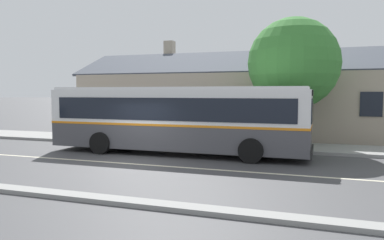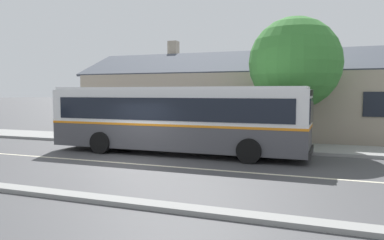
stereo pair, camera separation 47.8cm
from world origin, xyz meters
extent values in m
plane|color=#424244|center=(0.00, 0.00, 0.00)|extent=(300.00, 300.00, 0.00)
cube|color=gray|center=(0.00, 6.00, 0.07)|extent=(60.00, 3.00, 0.15)
cube|color=gray|center=(0.00, -4.75, 0.06)|extent=(60.00, 0.50, 0.12)
cube|color=beige|center=(0.00, 0.00, 0.00)|extent=(60.00, 0.16, 0.01)
cube|color=tan|center=(2.23, 12.77, 1.98)|extent=(21.51, 8.23, 3.96)
cube|color=#424751|center=(2.23, 10.71, 4.76)|extent=(22.11, 4.17, 1.75)
cube|color=#424751|center=(2.23, 14.83, 4.76)|extent=(22.11, 4.17, 1.75)
cube|color=tan|center=(-3.69, 13.59, 6.06)|extent=(0.70, 0.70, 1.20)
cube|color=black|center=(-5.30, 8.63, 2.18)|extent=(1.10, 0.06, 1.30)
cube|color=black|center=(9.76, 8.63, 2.18)|extent=(1.10, 0.06, 1.30)
cube|color=#4C3323|center=(5.46, 8.63, 1.05)|extent=(1.00, 0.06, 2.10)
cube|color=#47474C|center=(1.05, 2.90, 0.81)|extent=(11.75, 2.51, 1.07)
cube|color=orange|center=(1.05, 2.90, 1.40)|extent=(11.77, 2.53, 0.10)
cube|color=white|center=(1.05, 2.90, 2.18)|extent=(11.75, 2.51, 1.47)
cube|color=white|center=(1.05, 2.90, 2.98)|extent=(11.52, 2.38, 0.12)
cube|color=black|center=(1.05, 4.16, 2.08)|extent=(10.81, 0.04, 0.97)
cube|color=black|center=(1.04, 1.64, 2.08)|extent=(10.81, 0.04, 0.97)
cube|color=black|center=(6.94, 2.90, 2.08)|extent=(0.04, 2.20, 0.97)
cube|color=black|center=(6.94, 2.90, 2.78)|extent=(0.04, 1.75, 0.24)
cube|color=black|center=(6.96, 2.90, 0.40)|extent=(0.08, 2.50, 0.28)
cube|color=#192D99|center=(-0.42, 4.17, 0.81)|extent=(3.29, 0.03, 0.75)
cube|color=black|center=(5.63, 4.17, 1.42)|extent=(0.90, 0.03, 2.30)
cylinder|color=black|center=(4.69, 4.15, 0.50)|extent=(1.00, 0.28, 1.00)
cylinder|color=black|center=(4.69, 1.65, 0.50)|extent=(1.00, 0.28, 1.00)
cylinder|color=black|center=(-2.19, 4.15, 0.50)|extent=(1.00, 0.28, 1.00)
cylinder|color=black|center=(-2.19, 1.65, 0.50)|extent=(1.00, 0.28, 1.00)
cube|color=brown|center=(-6.29, 6.13, 0.60)|extent=(1.55, 0.10, 0.04)
cube|color=brown|center=(-6.29, 5.99, 0.60)|extent=(1.55, 0.10, 0.04)
cube|color=brown|center=(-6.29, 5.84, 0.60)|extent=(1.55, 0.10, 0.04)
cube|color=brown|center=(-6.29, 5.72, 0.90)|extent=(1.55, 0.04, 0.10)
cube|color=brown|center=(-6.29, 5.72, 1.04)|extent=(1.55, 0.04, 0.10)
cube|color=black|center=(-5.67, 5.99, 0.38)|extent=(0.08, 0.43, 0.45)
cube|color=black|center=(-6.91, 5.99, 0.38)|extent=(0.08, 0.43, 0.45)
cylinder|color=#4C3828|center=(5.90, 6.75, 1.38)|extent=(0.38, 0.38, 2.77)
sphere|color=#387A33|center=(5.90, 6.75, 4.26)|extent=(4.61, 4.61, 4.61)
camera|label=1|loc=(7.25, -12.93, 2.81)|focal=35.00mm
camera|label=2|loc=(7.70, -12.77, 2.81)|focal=35.00mm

